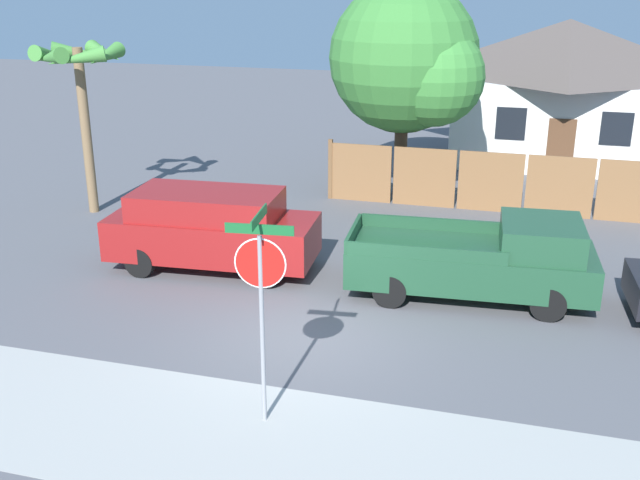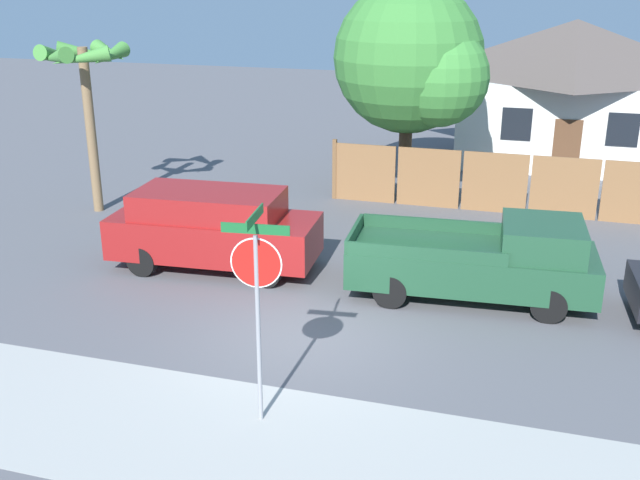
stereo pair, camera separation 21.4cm
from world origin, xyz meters
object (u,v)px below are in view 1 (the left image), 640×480
object	(u,v)px
stop_sign	(261,282)
palm_tree	(79,69)
house	(563,88)
oak_tree	(410,62)
red_suv	(211,228)
orange_pickup	(481,260)

from	to	relation	value
stop_sign	palm_tree	bearing A→B (deg)	127.17
house	oak_tree	distance (m)	8.24
stop_sign	red_suv	bearing A→B (deg)	113.80
house	orange_pickup	size ratio (longest dim) A/B	1.55
palm_tree	red_suv	bearing A→B (deg)	-31.72
house	palm_tree	xyz separation A→B (m)	(-13.15, -10.74, 1.48)
house	orange_pickup	bearing A→B (deg)	-97.36
oak_tree	orange_pickup	size ratio (longest dim) A/B	1.23
palm_tree	orange_pickup	world-z (taller)	palm_tree
red_suv	stop_sign	xyz separation A→B (m)	(3.33, -5.68, 1.34)
red_suv	oak_tree	bearing A→B (deg)	61.41
house	stop_sign	bearing A→B (deg)	-103.35
oak_tree	red_suv	world-z (taller)	oak_tree
orange_pickup	house	bearing A→B (deg)	78.75
house	red_suv	size ratio (longest dim) A/B	1.65
oak_tree	orange_pickup	world-z (taller)	oak_tree
orange_pickup	stop_sign	bearing A→B (deg)	-120.53
red_suv	stop_sign	bearing A→B (deg)	-63.52
house	oak_tree	size ratio (longest dim) A/B	1.26
house	palm_tree	distance (m)	17.04
palm_tree	stop_sign	world-z (taller)	palm_tree
palm_tree	red_suv	xyz separation A→B (m)	(5.16, -3.19, -3.08)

